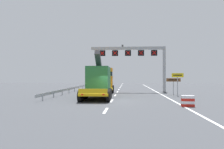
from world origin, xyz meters
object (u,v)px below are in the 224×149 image
object	(u,v)px
exit_sign_yellow	(178,79)
tourist_info_sign_brown	(173,82)
heavy_haul_truck_yellow	(101,80)
crash_barrier_striped	(188,101)
overhead_lane_gantry	(138,55)

from	to	relation	value
exit_sign_yellow	tourist_info_sign_brown	distance (m)	2.21
heavy_haul_truck_yellow	exit_sign_yellow	world-z (taller)	heavy_haul_truck_yellow
tourist_info_sign_brown	exit_sign_yellow	bearing A→B (deg)	-88.58
crash_barrier_striped	exit_sign_yellow	bearing A→B (deg)	82.05
crash_barrier_striped	heavy_haul_truck_yellow	bearing A→B (deg)	130.09
tourist_info_sign_brown	crash_barrier_striped	bearing A→B (deg)	-96.21
heavy_haul_truck_yellow	tourist_info_sign_brown	xyz separation A→B (m)	(9.51, 1.79, -0.28)
overhead_lane_gantry	tourist_info_sign_brown	world-z (taller)	overhead_lane_gantry
overhead_lane_gantry	tourist_info_sign_brown	bearing A→B (deg)	-46.55
crash_barrier_striped	overhead_lane_gantry	bearing A→B (deg)	101.35
heavy_haul_truck_yellow	crash_barrier_striped	distance (m)	12.90
overhead_lane_gantry	tourist_info_sign_brown	distance (m)	7.76
tourist_info_sign_brown	crash_barrier_striped	xyz separation A→B (m)	(-1.26, -11.58, -1.26)
exit_sign_yellow	tourist_info_sign_brown	bearing A→B (deg)	91.42
crash_barrier_striped	tourist_info_sign_brown	bearing A→B (deg)	83.79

